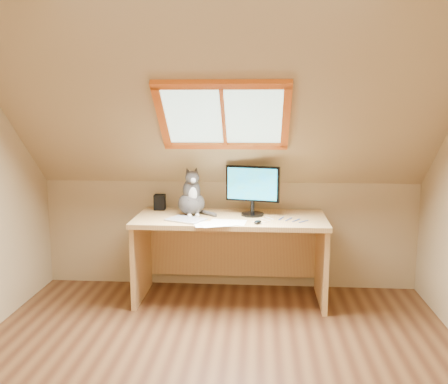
{
  "coord_description": "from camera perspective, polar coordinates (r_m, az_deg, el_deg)",
  "views": [
    {
      "loc": [
        0.28,
        -2.83,
        1.69
      ],
      "look_at": [
        0.01,
        1.0,
        1.03
      ],
      "focal_mm": 40.0,
      "sensor_mm": 36.0,
      "label": 1
    }
  ],
  "objects": [
    {
      "name": "ground",
      "position": [
        3.31,
        -1.46,
        -20.99
      ],
      "size": [
        3.5,
        3.5,
        0.0
      ],
      "primitive_type": "plane",
      "color": "brown",
      "rests_on": "ground"
    },
    {
      "name": "room_shell",
      "position": [
        2.77,
        -1.78,
        4.29
      ],
      "size": [
        3.52,
        3.52,
        2.41
      ],
      "color": "tan",
      "rests_on": "ground"
    },
    {
      "name": "desk",
      "position": [
        4.45,
        0.79,
        -5.5
      ],
      "size": [
        1.65,
        0.72,
        0.75
      ],
      "color": "#D8B366",
      "rests_on": "ground"
    },
    {
      "name": "monitor",
      "position": [
        4.33,
        3.29,
        0.56
      ],
      "size": [
        0.47,
        0.2,
        0.44
      ],
      "color": "black",
      "rests_on": "desk"
    },
    {
      "name": "cat",
      "position": [
        4.38,
        -3.73,
        -0.65
      ],
      "size": [
        0.3,
        0.34,
        0.43
      ],
      "color": "#423C3A",
      "rests_on": "desk"
    },
    {
      "name": "desk_speaker",
      "position": [
        4.64,
        -7.35,
        -1.16
      ],
      "size": [
        0.1,
        0.1,
        0.14
      ],
      "primitive_type": "cube",
      "rotation": [
        0.0,
        0.0,
        0.01
      ],
      "color": "black",
      "rests_on": "desk"
    },
    {
      "name": "graphics_tablet",
      "position": [
        4.2,
        -4.39,
        -3.16
      ],
      "size": [
        0.36,
        0.32,
        0.01
      ],
      "primitive_type": "cube",
      "rotation": [
        0.0,
        0.0,
        -0.45
      ],
      "color": "#B2B2B7",
      "rests_on": "desk"
    },
    {
      "name": "mouse",
      "position": [
        4.07,
        3.88,
        -3.44
      ],
      "size": [
        0.08,
        0.1,
        0.03
      ],
      "primitive_type": "ellipsoid",
      "rotation": [
        0.0,
        0.0,
        -0.42
      ],
      "color": "black",
      "rests_on": "desk"
    },
    {
      "name": "papers",
      "position": [
        4.08,
        -0.76,
        -3.57
      ],
      "size": [
        0.35,
        0.3,
        0.01
      ],
      "color": "white",
      "rests_on": "desk"
    },
    {
      "name": "cables",
      "position": [
        4.21,
        6.55,
        -3.21
      ],
      "size": [
        0.51,
        0.26,
        0.01
      ],
      "color": "silver",
      "rests_on": "desk"
    }
  ]
}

